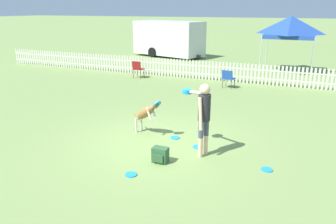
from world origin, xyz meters
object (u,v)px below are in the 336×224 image
(equipment_trailer, at_px, (168,38))
(canopy_tent_main, at_px, (291,27))
(handler_person, at_px, (203,110))
(frisbee_midfield, at_px, (198,147))
(frisbee_far_scatter, at_px, (175,138))
(backpack_on_grass, at_px, (160,155))
(frisbee_near_handler, at_px, (267,170))
(frisbee_near_dog, at_px, (131,175))
(leaping_dog, at_px, (146,112))
(folding_chair_center, at_px, (228,77))
(folding_chair_green_right, at_px, (138,68))

(equipment_trailer, bearing_deg, canopy_tent_main, -4.78)
(handler_person, distance_m, frisbee_midfield, 1.16)
(frisbee_far_scatter, xyz_separation_m, backpack_on_grass, (0.24, -1.46, 0.16))
(equipment_trailer, bearing_deg, frisbee_near_handler, -43.82)
(frisbee_near_dog, bearing_deg, backpack_on_grass, 68.81)
(equipment_trailer, bearing_deg, handler_person, -48.08)
(equipment_trailer, bearing_deg, frisbee_midfield, -48.19)
(leaping_dog, distance_m, canopy_tent_main, 11.59)
(handler_person, xyz_separation_m, frisbee_midfield, (-0.21, 0.36, -1.08))
(frisbee_far_scatter, relative_size, folding_chair_center, 0.31)
(frisbee_far_scatter, distance_m, folding_chair_center, 6.27)
(frisbee_near_handler, distance_m, folding_chair_green_right, 10.39)
(frisbee_far_scatter, bearing_deg, folding_chair_center, 90.77)
(frisbee_near_handler, height_order, backpack_on_grass, backpack_on_grass)
(frisbee_midfield, distance_m, canopy_tent_main, 11.71)
(handler_person, height_order, frisbee_near_dog, handler_person)
(frisbee_near_handler, relative_size, folding_chair_center, 0.31)
(leaping_dog, bearing_deg, handler_person, 90.44)
(frisbee_near_handler, xyz_separation_m, folding_chair_green_right, (-7.19, 7.49, 0.49))
(handler_person, relative_size, folding_chair_center, 2.18)
(frisbee_near_handler, bearing_deg, frisbee_far_scatter, 160.18)
(frisbee_near_handler, relative_size, backpack_on_grass, 0.70)
(canopy_tent_main, distance_m, equipment_trailer, 8.89)
(frisbee_midfield, bearing_deg, handler_person, -59.49)
(frisbee_near_handler, height_order, frisbee_far_scatter, same)
(leaping_dog, relative_size, canopy_tent_main, 0.38)
(leaping_dog, xyz_separation_m, backpack_on_grass, (1.06, -1.40, -0.46))
(handler_person, height_order, frisbee_near_handler, handler_person)
(handler_person, xyz_separation_m, folding_chair_center, (-1.04, 6.95, -0.62))
(folding_chair_center, xyz_separation_m, canopy_tent_main, (2.03, 4.81, 1.91))
(frisbee_midfield, relative_size, folding_chair_green_right, 0.29)
(leaping_dog, relative_size, frisbee_midfield, 4.54)
(frisbee_midfield, xyz_separation_m, folding_chair_green_right, (-5.44, 6.93, 0.49))
(frisbee_near_handler, bearing_deg, folding_chair_green_right, 133.82)
(backpack_on_grass, xyz_separation_m, folding_chair_green_right, (-4.93, 8.05, 0.33))
(handler_person, xyz_separation_m, folding_chair_green_right, (-5.65, 7.30, -0.59))
(leaping_dog, bearing_deg, equipment_trailer, -138.43)
(folding_chair_center, relative_size, canopy_tent_main, 0.27)
(backpack_on_grass, xyz_separation_m, canopy_tent_main, (1.71, 12.52, 2.21))
(frisbee_near_dog, bearing_deg, handler_person, 56.29)
(handler_person, height_order, leaping_dog, handler_person)
(frisbee_near_handler, height_order, frisbee_midfield, same)
(frisbee_near_dog, distance_m, backpack_on_grass, 0.86)
(frisbee_near_handler, distance_m, folding_chair_center, 7.61)
(equipment_trailer, bearing_deg, frisbee_near_dog, -53.32)
(frisbee_far_scatter, distance_m, folding_chair_green_right, 8.11)
(folding_chair_green_right, bearing_deg, equipment_trailer, -77.76)
(canopy_tent_main, bearing_deg, leaping_dog, -103.95)
(frisbee_midfield, xyz_separation_m, folding_chair_center, (-0.83, 6.59, 0.46))
(folding_chair_green_right, relative_size, canopy_tent_main, 0.29)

